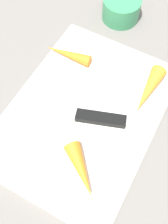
{
  "coord_description": "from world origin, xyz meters",
  "views": [
    {
      "loc": [
        0.21,
        0.11,
        0.46
      ],
      "look_at": [
        0.0,
        0.0,
        0.01
      ],
      "focal_mm": 44.35,
      "sensor_mm": 36.0,
      "label": 1
    }
  ],
  "objects_px": {
    "carrot_medium": "(68,54)",
    "knife": "(92,120)",
    "small_bowl": "(121,9)",
    "carrot_longest": "(148,90)",
    "cutting_board": "(84,114)",
    "carrot_shortest": "(81,170)"
  },
  "relations": [
    {
      "from": "carrot_medium",
      "to": "knife",
      "type": "bearing_deg",
      "value": 131.3
    },
    {
      "from": "carrot_medium",
      "to": "small_bowl",
      "type": "distance_m",
      "value": 0.17
    },
    {
      "from": "knife",
      "to": "carrot_longest",
      "type": "distance_m",
      "value": 0.12
    },
    {
      "from": "cutting_board",
      "to": "carrot_longest",
      "type": "height_order",
      "value": "carrot_longest"
    },
    {
      "from": "carrot_shortest",
      "to": "carrot_medium",
      "type": "bearing_deg",
      "value": 165.95
    },
    {
      "from": "carrot_medium",
      "to": "cutting_board",
      "type": "bearing_deg",
      "value": 127.78
    },
    {
      "from": "cutting_board",
      "to": "carrot_medium",
      "type": "relative_size",
      "value": 3.75
    },
    {
      "from": "carrot_longest",
      "to": "cutting_board",
      "type": "bearing_deg",
      "value": -42.33
    },
    {
      "from": "carrot_longest",
      "to": "small_bowl",
      "type": "height_order",
      "value": "small_bowl"
    },
    {
      "from": "knife",
      "to": "carrot_longest",
      "type": "xyz_separation_m",
      "value": [
        -0.1,
        0.07,
        0.01
      ]
    },
    {
      "from": "carrot_shortest",
      "to": "carrot_medium",
      "type": "relative_size",
      "value": 0.95
    },
    {
      "from": "carrot_longest",
      "to": "carrot_medium",
      "type": "height_order",
      "value": "carrot_longest"
    },
    {
      "from": "knife",
      "to": "carrot_shortest",
      "type": "height_order",
      "value": "carrot_shortest"
    },
    {
      "from": "small_bowl",
      "to": "carrot_medium",
      "type": "bearing_deg",
      "value": -13.74
    },
    {
      "from": "cutting_board",
      "to": "carrot_longest",
      "type": "distance_m",
      "value": 0.13
    },
    {
      "from": "carrot_longest",
      "to": "small_bowl",
      "type": "bearing_deg",
      "value": -140.25
    },
    {
      "from": "carrot_longest",
      "to": "carrot_medium",
      "type": "xyz_separation_m",
      "value": [
        -0.0,
        -0.18,
        -0.0
      ]
    },
    {
      "from": "cutting_board",
      "to": "small_bowl",
      "type": "bearing_deg",
      "value": -169.49
    },
    {
      "from": "small_bowl",
      "to": "cutting_board",
      "type": "bearing_deg",
      "value": 10.51
    },
    {
      "from": "cutting_board",
      "to": "knife",
      "type": "xyz_separation_m",
      "value": [
        0.01,
        0.02,
        0.01
      ]
    },
    {
      "from": "cutting_board",
      "to": "carrot_medium",
      "type": "bearing_deg",
      "value": -136.66
    },
    {
      "from": "cutting_board",
      "to": "small_bowl",
      "type": "xyz_separation_m",
      "value": [
        -0.26,
        -0.05,
        0.02
      ]
    }
  ]
}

